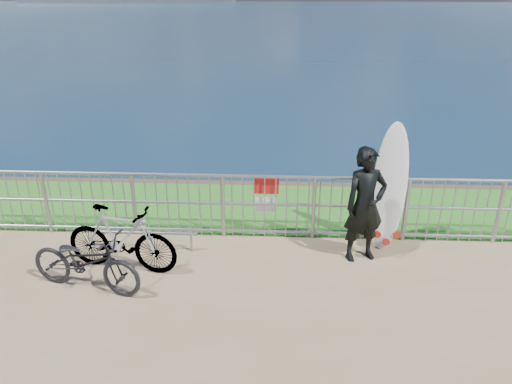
# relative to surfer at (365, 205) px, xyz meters

# --- Properties ---
(grass_strip) EXTENTS (120.00, 120.00, 0.00)m
(grass_strip) POSITION_rel_surfer_xyz_m (-1.72, 1.70, -0.90)
(grass_strip) COLOR #256D1E
(grass_strip) RESTS_ON ground
(seascape) EXTENTS (260.00, 260.00, 5.00)m
(seascape) POSITION_rel_surfer_xyz_m (-45.47, 146.49, -4.94)
(seascape) COLOR brown
(seascape) RESTS_ON ground
(railing) EXTENTS (10.06, 0.10, 1.13)m
(railing) POSITION_rel_surfer_xyz_m (-1.70, 0.60, -0.33)
(railing) COLOR #919499
(railing) RESTS_ON ground
(surfer) EXTENTS (0.76, 0.62, 1.81)m
(surfer) POSITION_rel_surfer_xyz_m (0.00, 0.00, 0.00)
(surfer) COLOR black
(surfer) RESTS_ON ground
(surfboard) EXTENTS (0.66, 0.62, 2.05)m
(surfboard) POSITION_rel_surfer_xyz_m (0.44, 0.44, 0.04)
(surfboard) COLOR white
(surfboard) RESTS_ON ground
(bicycle_near) EXTENTS (1.78, 0.98, 0.89)m
(bicycle_near) POSITION_rel_surfer_xyz_m (-3.96, -1.04, -0.46)
(bicycle_near) COLOR black
(bicycle_near) RESTS_ON ground
(bicycle_far) EXTENTS (1.78, 0.78, 1.04)m
(bicycle_far) POSITION_rel_surfer_xyz_m (-3.61, -0.51, -0.39)
(bicycle_far) COLOR black
(bicycle_far) RESTS_ON ground
(bike_rack) EXTENTS (1.61, 0.05, 0.34)m
(bike_rack) POSITION_rel_surfer_xyz_m (-3.39, 0.06, -0.63)
(bike_rack) COLOR #919499
(bike_rack) RESTS_ON ground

